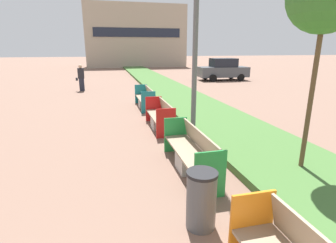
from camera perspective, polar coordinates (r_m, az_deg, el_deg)
name	(u,v)px	position (r m, az deg, el deg)	size (l,w,h in m)	color
planter_grass_strip	(200,109)	(11.75, 7.02, 2.70)	(2.80, 120.00, 0.18)	#426B33
building_backdrop	(135,37)	(41.09, -7.14, 17.85)	(14.18, 6.06, 8.62)	tan
bench_green_frame	(191,155)	(6.01, 5.06, -7.21)	(0.65, 2.45, 0.94)	#ADA8A0
bench_red_frame	(160,118)	(9.09, -1.69, 0.76)	(0.65, 2.11, 0.94)	#ADA8A0
bench_teal_frame	(145,100)	(12.34, -4.96, 4.74)	(0.65, 2.28, 0.94)	#ADA8A0
litter_bin	(201,200)	(4.23, 7.24, -16.51)	(0.48, 0.48, 0.94)	#4C4F51
pedestrian_walking	(81,78)	(18.04, -18.40, 9.04)	(0.53, 0.24, 1.69)	#232633
parked_car_distant	(223,70)	(23.50, 11.87, 11.01)	(4.30, 2.02, 1.86)	#474C51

